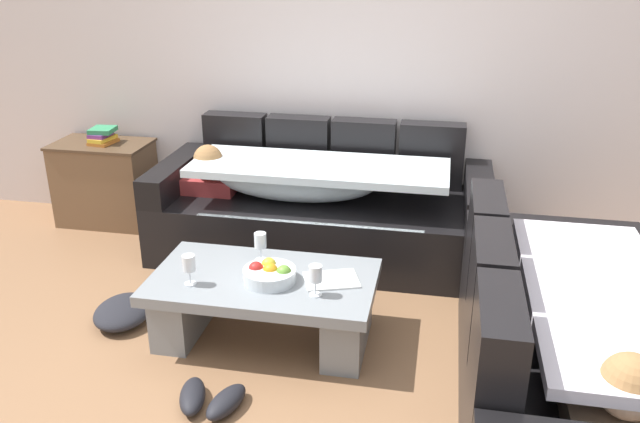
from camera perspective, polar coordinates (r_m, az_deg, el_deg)
ground_plane at (r=3.23m, az=-1.30°, el=-16.32°), size 14.00×14.00×0.00m
back_wall at (r=4.69m, az=4.35°, el=14.07°), size 9.00×0.10×2.70m
couch_along_wall at (r=4.49m, az=-0.28°, el=0.29°), size 2.28×0.92×0.88m
couch_near_window at (r=3.11m, az=20.85°, el=-12.05°), size 0.92×1.93×0.88m
coffee_table at (r=3.56m, az=-4.94°, el=-7.75°), size 1.20×0.68×0.38m
fruit_bowl at (r=3.43m, az=-4.45°, el=-5.45°), size 0.28×0.28×0.10m
wine_glass_near_left at (r=3.42m, az=-11.45°, el=-4.57°), size 0.07×0.07×0.17m
wine_glass_near_right at (r=3.25m, az=-0.40°, el=-5.59°), size 0.07×0.07×0.17m
wine_glass_far_back at (r=3.62m, az=-5.27°, el=-2.64°), size 0.07×0.07×0.17m
open_magazine at (r=3.44m, az=1.00°, el=-6.02°), size 0.33×0.29×0.01m
side_cabinet at (r=5.28m, az=-18.31°, el=2.41°), size 0.72×0.44×0.64m
book_stack_on_cabinet at (r=5.16m, az=-18.57°, el=6.33°), size 0.18×0.22×0.12m
pair_of_shoes at (r=3.21m, az=-9.70°, el=-15.93°), size 0.36×0.30×0.09m
crumpled_garment at (r=3.95m, az=-16.91°, el=-8.42°), size 0.36×0.43×0.12m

